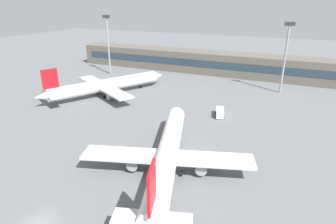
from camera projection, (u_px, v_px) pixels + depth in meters
ground_plane at (160, 121)px, 75.04m from camera, size 400.00×400.00×0.00m
terminal_building at (218, 63)px, 122.40m from camera, size 131.21×12.13×9.00m
airplane_near at (168, 152)px, 53.05m from camera, size 31.27×43.86×11.14m
airplane_mid at (107, 85)px, 94.66m from camera, size 30.14×41.49×11.28m
service_van_white at (220, 112)px, 77.90m from camera, size 3.32×5.54×2.08m
floodlight_tower_west at (108, 41)px, 118.27m from camera, size 3.20×0.80×24.16m
floodlight_tower_east at (286, 53)px, 93.28m from camera, size 3.20×0.80×23.35m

